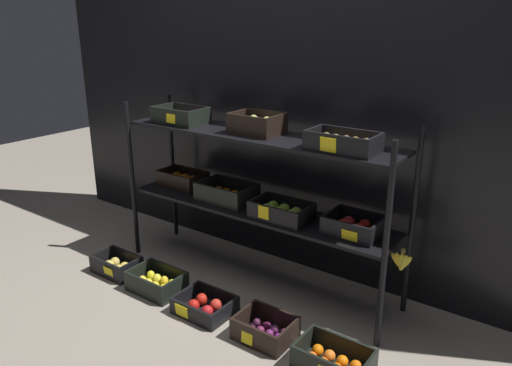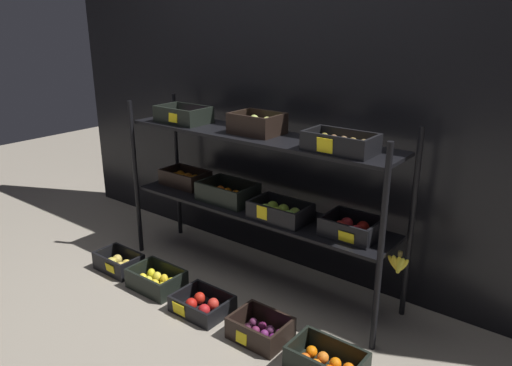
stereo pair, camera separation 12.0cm
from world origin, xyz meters
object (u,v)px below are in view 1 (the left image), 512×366
(crate_ground_apple_red, at_px, (205,306))
(crate_ground_plum, at_px, (265,331))
(crate_ground_apple_gold, at_px, (117,266))
(display_rack, at_px, (256,175))
(crate_ground_tangerine, at_px, (333,361))
(crate_ground_lemon, at_px, (157,283))

(crate_ground_apple_red, distance_m, crate_ground_plum, 0.43)
(crate_ground_apple_gold, height_order, crate_ground_apple_red, crate_ground_apple_gold)
(display_rack, relative_size, crate_ground_plum, 6.44)
(display_rack, distance_m, crate_ground_apple_gold, 1.18)
(crate_ground_apple_gold, bearing_deg, crate_ground_tangerine, -0.58)
(crate_ground_lemon, height_order, crate_ground_apple_red, crate_ground_lemon)
(crate_ground_tangerine, bearing_deg, crate_ground_apple_gold, 179.42)
(display_rack, relative_size, crate_ground_lemon, 5.75)
(crate_ground_lemon, bearing_deg, crate_ground_apple_red, -1.42)
(crate_ground_lemon, bearing_deg, crate_ground_plum, -0.25)
(crate_ground_tangerine, bearing_deg, crate_ground_lemon, 179.32)
(crate_ground_plum, relative_size, crate_ground_tangerine, 0.83)
(crate_ground_plum, bearing_deg, crate_ground_tangerine, -1.56)
(display_rack, bearing_deg, crate_ground_lemon, -131.36)
(display_rack, bearing_deg, crate_ground_apple_red, -91.76)
(crate_ground_lemon, height_order, crate_ground_plum, crate_ground_lemon)
(crate_ground_lemon, xyz_separation_m, crate_ground_tangerine, (1.27, -0.02, -0.00))
(crate_ground_plum, xyz_separation_m, crate_ground_tangerine, (0.42, -0.01, 0.00))
(crate_ground_apple_gold, bearing_deg, display_rack, 30.63)
(crate_ground_lemon, relative_size, crate_ground_apple_red, 1.06)
(display_rack, height_order, crate_ground_plum, display_rack)
(crate_ground_apple_red, bearing_deg, crate_ground_plum, 0.88)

